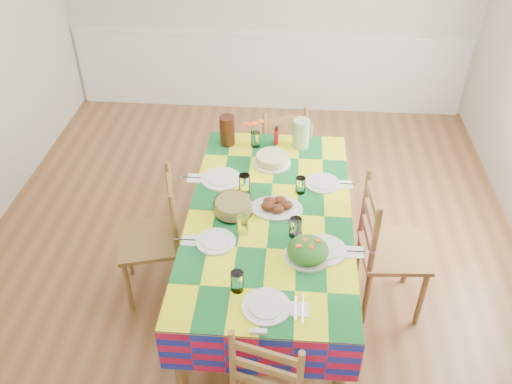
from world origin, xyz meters
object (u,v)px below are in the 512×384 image
Objects in this scene: chair_far at (279,151)px; meat_platter at (276,206)px; chair_right at (387,250)px; tea_pitcher at (227,130)px; chair_left at (155,239)px; dining_table at (270,224)px; green_pitcher at (301,133)px.

meat_platter is at bearing 71.62° from chair_far.
tea_pitcher is at bearing 50.37° from chair_right.
chair_far is at bearing 27.56° from chair_right.
chair_left is at bearing -177.56° from meat_platter.
tea_pitcher is (-0.43, 0.81, 0.09)m from meat_platter.
chair_left reaches higher than chair_far.
chair_right is (0.77, -0.05, -0.30)m from meat_platter.
meat_platter is at bearing 82.05° from chair_right.
meat_platter is at bearing -62.09° from tea_pitcher.
dining_table is at bearing 73.35° from chair_left.
dining_table is 1.32m from chair_far.
tea_pitcher is 0.75m from chair_far.
chair_left reaches higher than meat_platter.
dining_table is 0.96m from tea_pitcher.
tea_pitcher reaches higher than green_pitcher.
chair_right is (0.62, -0.87, -0.39)m from green_pitcher.
meat_platter is 0.35× the size of chair_left.
chair_right reaches higher than green_pitcher.
dining_table is at bearing -128.85° from meat_platter.
meat_platter is at bearing -100.70° from green_pitcher.
chair_right reaches higher than meat_platter.
tea_pitcher is 0.25× the size of chair_far.
chair_left is (-0.83, -1.28, 0.03)m from chair_far.
chair_far is (-0.18, 0.43, -0.45)m from green_pitcher.
green_pitcher reaches higher than chair_far.
chair_far is at bearing 112.50° from green_pitcher.
tea_pitcher is 1.53m from chair_right.
meat_platter is 0.83m from chair_right.
meat_platter is at bearing 76.68° from chair_left.
green_pitcher is 1.13m from chair_right.
chair_left is at bearing 179.11° from dining_table.
dining_table is 8.58× the size of tea_pitcher.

